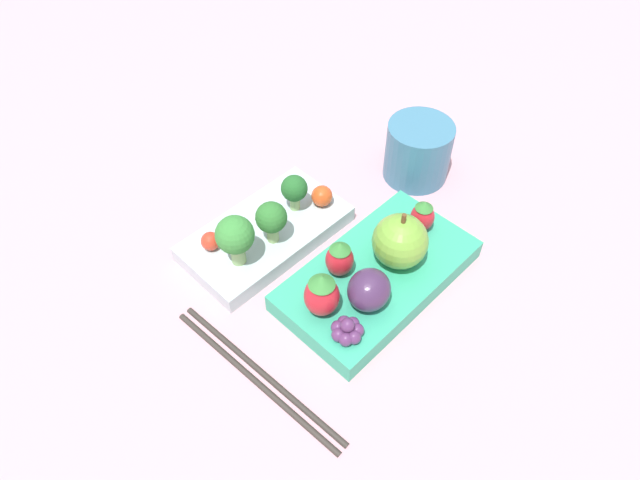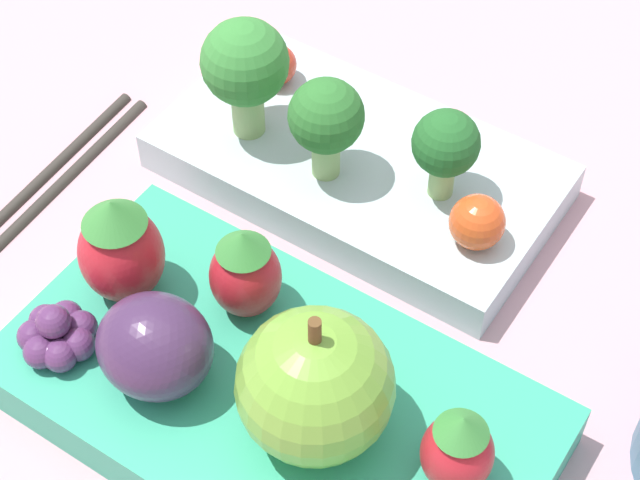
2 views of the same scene
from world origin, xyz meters
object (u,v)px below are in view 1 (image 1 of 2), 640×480
Objects in this scene: broccoli_floret_1 at (235,236)px; bento_box_fruit at (378,275)px; strawberry_2 at (423,216)px; drinking_cup at (418,151)px; apple at (400,241)px; cherry_tomato_0 at (322,196)px; broccoli_floret_2 at (294,189)px; cherry_tomato_1 at (210,241)px; strawberry_0 at (340,258)px; strawberry_1 at (322,294)px; broccoli_floret_0 at (271,219)px; plum at (369,290)px; bento_box_savoury at (266,233)px; grape_cluster at (347,330)px.

bento_box_fruit is at bearing -59.47° from broccoli_floret_1.
strawberry_2 is 0.11m from drinking_cup.
strawberry_2 is at bearing 2.43° from apple.
strawberry_2 reaches higher than cherry_tomato_0.
broccoli_floret_2 is at bearing -0.41° from broccoli_floret_1.
broccoli_floret_1 reaches higher than cherry_tomato_0.
cherry_tomato_1 is (-0.12, 0.06, -0.00)m from cherry_tomato_0.
cherry_tomato_0 is 0.12m from strawberry_2.
cherry_tomato_1 is at bearing 111.15° from strawberry_0.
broccoli_floret_0 is at bearing 64.97° from strawberry_1.
apple reaches higher than strawberry_2.
strawberry_0 is at bearing 130.80° from bento_box_fruit.
broccoli_floret_1 is 2.52× the size of cherry_tomato_0.
strawberry_0 is (-0.03, 0.03, 0.03)m from bento_box_fruit.
broccoli_floret_0 is at bearing 112.52° from apple.
plum reaches higher than bento_box_fruit.
broccoli_floret_1 reaches higher than broccoli_floret_0.
broccoli_floret_0 is 0.21m from drinking_cup.
cherry_tomato_0 is (0.07, -0.03, 0.02)m from bento_box_savoury.
broccoli_floret_1 reaches higher than strawberry_1.
plum is at bearing -108.72° from strawberry_0.
strawberry_1 is at bearing -115.03° from broccoli_floret_0.
cherry_tomato_1 is at bearing 132.09° from strawberry_2.
apple is at bearing -67.48° from broccoli_floret_0.
strawberry_1 is at bearing -89.13° from cherry_tomato_1.
grape_cluster is at bearing -136.88° from cherry_tomato_0.
broccoli_floret_2 is 0.14m from strawberry_2.
strawberry_0 reaches higher than plum.
broccoli_floret_2 is at bearing 62.62° from strawberry_0.
cherry_tomato_1 is (-0.08, 0.16, 0.02)m from bento_box_fruit.
apple is (0.10, -0.17, 0.02)m from cherry_tomato_1.
grape_cluster is at bearing -168.26° from bento_box_fruit.
strawberry_0 is 1.40× the size of grape_cluster.
broccoli_floret_1 is (-0.04, 0.01, 0.01)m from broccoli_floret_0.
broccoli_floret_2 reaches higher than plum.
cherry_tomato_1 is 0.23m from strawberry_2.
bento_box_fruit is 4.98× the size of broccoli_floret_2.
broccoli_floret_1 is at bearing 125.41° from apple.
bento_box_savoury is at bearing 99.08° from bento_box_fruit.
strawberry_1 is (-0.10, 0.03, -0.00)m from apple.
grape_cluster reaches higher than bento_box_fruit.
broccoli_floret_0 is 2.52× the size of cherry_tomato_1.
strawberry_0 is (0.05, -0.13, 0.01)m from cherry_tomato_1.
broccoli_floret_1 reaches higher than broccoli_floret_2.
strawberry_2 is 0.16m from grape_cluster.
cherry_tomato_0 is (0.12, -0.02, -0.03)m from broccoli_floret_1.
grape_cluster is at bearing -176.26° from strawberry_2.
broccoli_floret_1 is at bearing 89.44° from strawberry_1.
broccoli_floret_2 is (0.10, -0.00, -0.01)m from broccoli_floret_1.
broccoli_floret_1 is (-0.07, 0.13, 0.05)m from bento_box_fruit.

